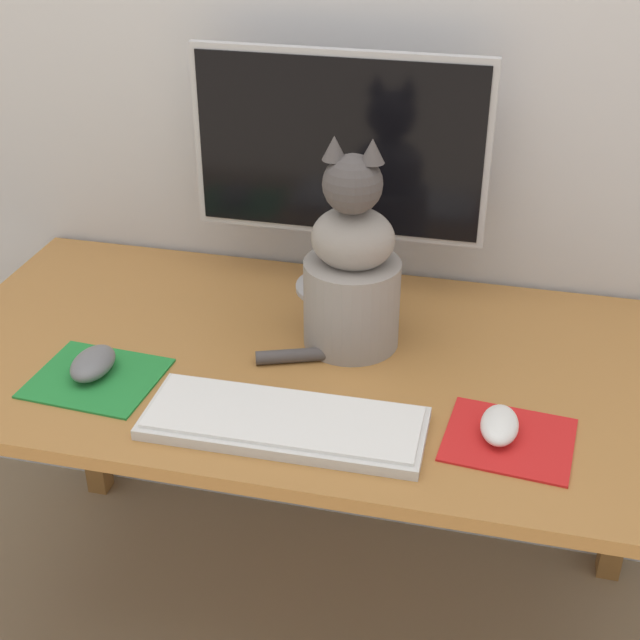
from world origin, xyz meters
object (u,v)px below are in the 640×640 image
monitor (338,159)px  computer_mouse_right (500,425)px  cat (352,272)px  computer_mouse_left (93,363)px  keyboard (284,422)px

monitor → computer_mouse_right: bearing=-49.9°
monitor → cat: bearing=-70.7°
computer_mouse_left → computer_mouse_right: 0.69m
computer_mouse_left → cat: cat is taller
monitor → computer_mouse_right: size_ratio=5.54×
cat → computer_mouse_left: bearing=-153.5°
keyboard → cat: 0.31m
computer_mouse_right → keyboard: bearing=-170.1°
monitor → keyboard: 0.54m
monitor → computer_mouse_right: 0.60m
computer_mouse_left → cat: size_ratio=0.27×
keyboard → cat: size_ratio=1.14×
keyboard → computer_mouse_left: 0.37m
monitor → computer_mouse_left: bearing=-130.1°
computer_mouse_left → cat: 0.48m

